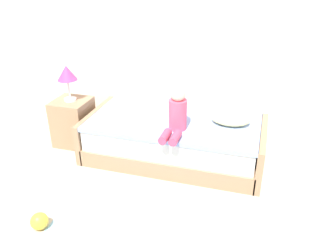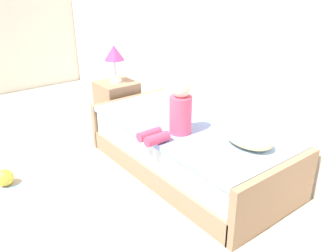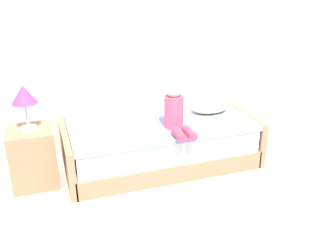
{
  "view_description": "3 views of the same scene",
  "coord_description": "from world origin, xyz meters",
  "px_view_note": "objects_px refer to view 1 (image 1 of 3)",
  "views": [
    {
      "loc": [
        1.07,
        -1.46,
        2.22
      ],
      "look_at": [
        0.13,
        1.75,
        0.55
      ],
      "focal_mm": 36.44,
      "sensor_mm": 36.0,
      "label": 1
    },
    {
      "loc": [
        2.4,
        -0.03,
        1.82
      ],
      "look_at": [
        0.13,
        1.75,
        0.55
      ],
      "focal_mm": 37.23,
      "sensor_mm": 36.0,
      "label": 2
    },
    {
      "loc": [
        -1.05,
        -1.62,
        2.04
      ],
      "look_at": [
        0.13,
        1.75,
        0.55
      ],
      "focal_mm": 40.17,
      "sensor_mm": 36.0,
      "label": 3
    }
  ],
  "objects_px": {
    "table_lamp": "(67,75)",
    "toy_ball": "(39,221)",
    "nightstand": "(73,122)",
    "child_figure": "(177,113)",
    "bed": "(174,140)",
    "pillow": "(231,119)"
  },
  "relations": [
    {
      "from": "pillow",
      "to": "toy_ball",
      "type": "xyz_separation_m",
      "value": [
        -1.48,
        -1.62,
        -0.48
      ]
    },
    {
      "from": "pillow",
      "to": "toy_ball",
      "type": "relative_size",
      "value": 2.75
    },
    {
      "from": "bed",
      "to": "child_figure",
      "type": "distance_m",
      "value": 0.52
    },
    {
      "from": "bed",
      "to": "table_lamp",
      "type": "xyz_separation_m",
      "value": [
        -1.35,
        0.0,
        0.69
      ]
    },
    {
      "from": "bed",
      "to": "nightstand",
      "type": "relative_size",
      "value": 3.52
    },
    {
      "from": "table_lamp",
      "to": "pillow",
      "type": "height_order",
      "value": "table_lamp"
    },
    {
      "from": "child_figure",
      "to": "toy_ball",
      "type": "relative_size",
      "value": 3.19
    },
    {
      "from": "table_lamp",
      "to": "toy_ball",
      "type": "xyz_separation_m",
      "value": [
        0.51,
        -1.52,
        -0.86
      ]
    },
    {
      "from": "table_lamp",
      "to": "child_figure",
      "type": "bearing_deg",
      "value": -9.07
    },
    {
      "from": "nightstand",
      "to": "pillow",
      "type": "xyz_separation_m",
      "value": [
        1.99,
        0.1,
        0.26
      ]
    },
    {
      "from": "nightstand",
      "to": "table_lamp",
      "type": "height_order",
      "value": "table_lamp"
    },
    {
      "from": "nightstand",
      "to": "table_lamp",
      "type": "bearing_deg",
      "value": 180.0
    },
    {
      "from": "nightstand",
      "to": "pillow",
      "type": "height_order",
      "value": "pillow"
    },
    {
      "from": "nightstand",
      "to": "child_figure",
      "type": "xyz_separation_m",
      "value": [
        1.44,
        -0.23,
        0.4
      ]
    },
    {
      "from": "nightstand",
      "to": "toy_ball",
      "type": "distance_m",
      "value": 1.62
    },
    {
      "from": "bed",
      "to": "toy_ball",
      "type": "height_order",
      "value": "bed"
    },
    {
      "from": "nightstand",
      "to": "pillow",
      "type": "relative_size",
      "value": 1.36
    },
    {
      "from": "child_figure",
      "to": "pillow",
      "type": "xyz_separation_m",
      "value": [
        0.55,
        0.33,
        -0.14
      ]
    },
    {
      "from": "table_lamp",
      "to": "child_figure",
      "type": "relative_size",
      "value": 0.88
    },
    {
      "from": "table_lamp",
      "to": "child_figure",
      "type": "height_order",
      "value": "table_lamp"
    },
    {
      "from": "child_figure",
      "to": "bed",
      "type": "bearing_deg",
      "value": 111.51
    },
    {
      "from": "bed",
      "to": "pillow",
      "type": "distance_m",
      "value": 0.72
    }
  ]
}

